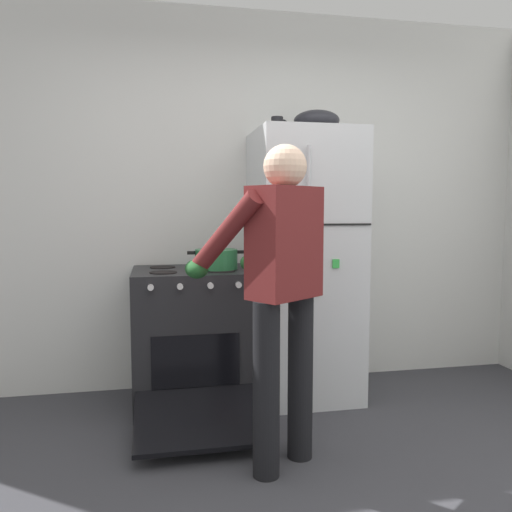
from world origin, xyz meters
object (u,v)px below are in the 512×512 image
Objects in this scene: person_cook at (278,277)px; mixing_bowl at (316,121)px; stove_range at (192,338)px; coffee_mug at (277,124)px; refrigerator at (304,265)px; red_pot at (216,259)px.

person_cook is 1.39m from mixing_bowl.
person_cook is at bearing -68.00° from stove_range.
coffee_mug reaches higher than stove_range.
mixing_bowl reaches higher than coffee_mug.
refrigerator is at bearing -179.79° from mixing_bowl.
red_pot is (0.16, -0.03, 0.53)m from stove_range.
red_pot is 1.15m from mixing_bowl.
mixing_bowl is (0.85, 0.02, 1.44)m from stove_range.
person_cook is (-0.41, -0.92, 0.05)m from refrigerator.
refrigerator reaches higher than red_pot.
stove_range is 0.75× the size of person_cook.
coffee_mug is (-0.18, 0.05, 0.95)m from refrigerator.
red_pot is at bearing -11.43° from stove_range.
stove_range is 1.10m from person_cook.
refrigerator is 4.82× the size of red_pot.
refrigerator is at bearing 66.13° from person_cook.
stove_range is at bearing 112.00° from person_cook.
coffee_mug is 0.36× the size of mixing_bowl.
red_pot is at bearing -175.33° from refrigerator.
person_cook is at bearing -117.91° from mixing_bowl.
red_pot is at bearing -166.95° from coffee_mug.
refrigerator reaches higher than person_cook.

